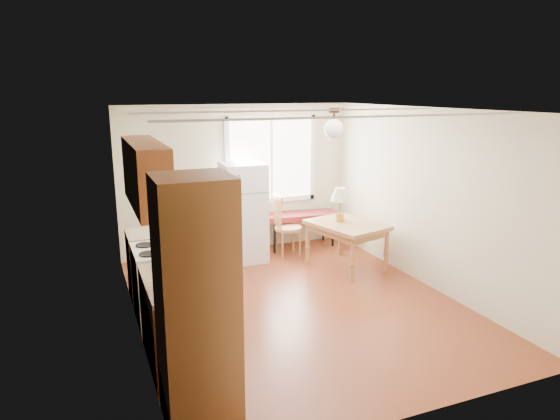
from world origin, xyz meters
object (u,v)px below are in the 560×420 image
refrigerator (243,212)px  bench (300,217)px  dining_table (347,229)px  chair (283,221)px

refrigerator → bench: (1.15, 0.31, -0.25)m
refrigerator → dining_table: refrigerator is taller
chair → refrigerator: bearing=-179.8°
refrigerator → dining_table: bearing=-33.0°
chair → bench: bearing=37.4°
dining_table → chair: bearing=112.7°
dining_table → chair: size_ratio=1.29×
dining_table → refrigerator: bearing=131.0°
bench → refrigerator: bearing=-157.1°
refrigerator → bench: 1.22m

